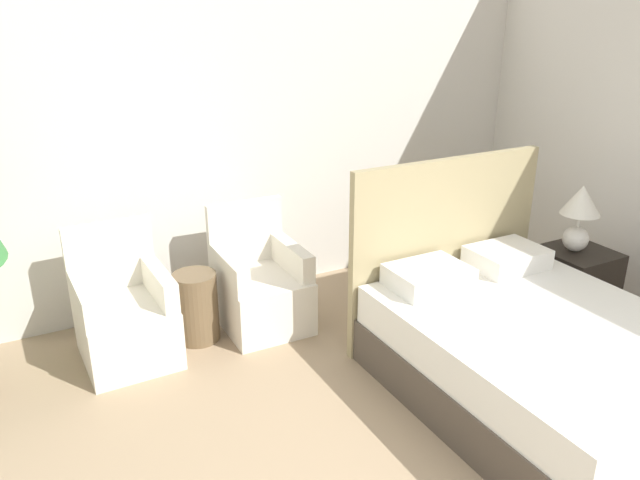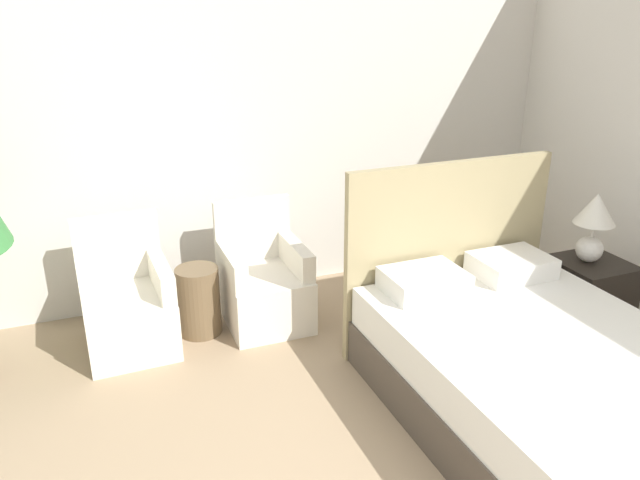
{
  "view_description": "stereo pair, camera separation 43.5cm",
  "coord_description": "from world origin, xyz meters",
  "px_view_note": "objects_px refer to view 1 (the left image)",
  "views": [
    {
      "loc": [
        -1.66,
        -1.01,
        2.33
      ],
      "look_at": [
        0.25,
        2.57,
        0.75
      ],
      "focal_mm": 35.0,
      "sensor_mm": 36.0,
      "label": 1
    },
    {
      "loc": [
        -1.27,
        -1.2,
        2.33
      ],
      "look_at": [
        0.25,
        2.57,
        0.75
      ],
      "focal_mm": 35.0,
      "sensor_mm": 36.0,
      "label": 2
    }
  ],
  "objects_px": {
    "armchair_near_window_right": "(261,290)",
    "nightstand": "(574,284)",
    "side_table": "(196,307)",
    "bed": "(534,350)",
    "table_lamp": "(580,211)",
    "armchair_near_window_left": "(125,320)"
  },
  "relations": [
    {
      "from": "armchair_near_window_right",
      "to": "nightstand",
      "type": "distance_m",
      "value": 2.4
    },
    {
      "from": "armchair_near_window_right",
      "to": "side_table",
      "type": "xyz_separation_m",
      "value": [
        -0.5,
        0.01,
        -0.02
      ]
    },
    {
      "from": "nightstand",
      "to": "armchair_near_window_right",
      "type": "bearing_deg",
      "value": 154.36
    },
    {
      "from": "bed",
      "to": "table_lamp",
      "type": "height_order",
      "value": "bed"
    },
    {
      "from": "table_lamp",
      "to": "nightstand",
      "type": "bearing_deg",
      "value": -42.89
    },
    {
      "from": "nightstand",
      "to": "table_lamp",
      "type": "bearing_deg",
      "value": 137.11
    },
    {
      "from": "bed",
      "to": "armchair_near_window_right",
      "type": "height_order",
      "value": "bed"
    },
    {
      "from": "table_lamp",
      "to": "side_table",
      "type": "xyz_separation_m",
      "value": [
        -2.64,
        1.02,
        -0.62
      ]
    },
    {
      "from": "bed",
      "to": "nightstand",
      "type": "distance_m",
      "value": 1.2
    },
    {
      "from": "bed",
      "to": "armchair_near_window_right",
      "type": "relative_size",
      "value": 2.19
    },
    {
      "from": "armchair_near_window_right",
      "to": "table_lamp",
      "type": "xyz_separation_m",
      "value": [
        2.14,
        -1.01,
        0.59
      ]
    },
    {
      "from": "armchair_near_window_right",
      "to": "table_lamp",
      "type": "height_order",
      "value": "table_lamp"
    },
    {
      "from": "armchair_near_window_right",
      "to": "table_lamp",
      "type": "relative_size",
      "value": 1.78
    },
    {
      "from": "armchair_near_window_left",
      "to": "table_lamp",
      "type": "xyz_separation_m",
      "value": [
        3.14,
        -1.01,
        0.59
      ]
    },
    {
      "from": "bed",
      "to": "nightstand",
      "type": "height_order",
      "value": "bed"
    },
    {
      "from": "armchair_near_window_right",
      "to": "nightstand",
      "type": "relative_size",
      "value": 1.62
    },
    {
      "from": "bed",
      "to": "table_lamp",
      "type": "distance_m",
      "value": 1.32
    },
    {
      "from": "armchair_near_window_right",
      "to": "side_table",
      "type": "bearing_deg",
      "value": 179.69
    },
    {
      "from": "side_table",
      "to": "nightstand",
      "type": "bearing_deg",
      "value": -21.45
    },
    {
      "from": "armchair_near_window_right",
      "to": "nightstand",
      "type": "xyz_separation_m",
      "value": [
        2.17,
        -1.04,
        -0.0
      ]
    },
    {
      "from": "armchair_near_window_left",
      "to": "side_table",
      "type": "xyz_separation_m",
      "value": [
        0.5,
        0.01,
        -0.02
      ]
    },
    {
      "from": "bed",
      "to": "table_lamp",
      "type": "relative_size",
      "value": 3.9
    }
  ]
}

